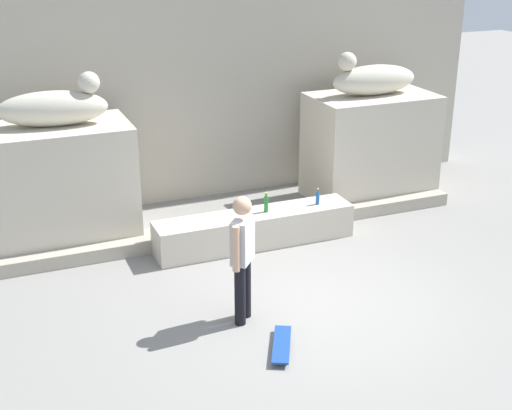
{
  "coord_description": "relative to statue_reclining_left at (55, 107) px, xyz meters",
  "views": [
    {
      "loc": [
        -3.8,
        -7.43,
        4.67
      ],
      "look_at": [
        -0.4,
        0.91,
        1.1
      ],
      "focal_mm": 49.77,
      "sensor_mm": 36.0,
      "label": 1
    }
  ],
  "objects": [
    {
      "name": "ground_plane",
      "position": [
        2.68,
        -3.12,
        -2.18
      ],
      "size": [
        40.0,
        40.0,
        0.0
      ],
      "primitive_type": "plane",
      "color": "gray"
    },
    {
      "name": "facade_wall",
      "position": [
        2.68,
        1.44,
        1.13
      ],
      "size": [
        10.72,
        0.6,
        6.62
      ],
      "primitive_type": "cube",
      "color": "#B4AC9B",
      "rests_on": "ground_plane"
    },
    {
      "name": "statue_reclining_left",
      "position": [
        0.0,
        0.0,
        0.0
      ],
      "size": [
        1.66,
        0.75,
        0.78
      ],
      "rotation": [
        0.0,
        0.0,
        -0.12
      ],
      "color": "beige",
      "rests_on": "pedestal_left"
    },
    {
      "name": "pedestal_left",
      "position": [
        -0.04,
        0.0,
        -1.23
      ],
      "size": [
        2.17,
        1.33,
        1.9
      ],
      "primitive_type": "cube",
      "color": "beige",
      "rests_on": "ground_plane"
    },
    {
      "name": "bottle_blue",
      "position": [
        3.75,
        -1.21,
        -1.55
      ],
      "size": [
        0.06,
        0.06,
        0.27
      ],
      "color": "#194C99",
      "rests_on": "ledge_block"
    },
    {
      "name": "skateboard",
      "position": [
        1.86,
        -4.03,
        -2.12
      ],
      "size": [
        0.54,
        0.8,
        0.08
      ],
      "rotation": [
        0.0,
        0.0,
        1.1
      ],
      "color": "navy",
      "rests_on": "ground_plane"
    },
    {
      "name": "statue_reclining_right",
      "position": [
        5.36,
        0.0,
        0.0
      ],
      "size": [
        1.6,
        0.57,
        0.78
      ],
      "rotation": [
        0.0,
        0.0,
        3.15
      ],
      "color": "beige",
      "rests_on": "pedestal_right"
    },
    {
      "name": "ledge_block",
      "position": [
        2.68,
        -1.18,
        -1.92
      ],
      "size": [
        3.16,
        0.61,
        0.53
      ],
      "primitive_type": "cube",
      "color": "beige",
      "rests_on": "ground_plane"
    },
    {
      "name": "skater",
      "position": [
        1.69,
        -3.23,
        -1.26
      ],
      "size": [
        0.39,
        0.43,
        1.67
      ],
      "rotation": [
        0.0,
        0.0,
        0.86
      ],
      "color": "black",
      "rests_on": "ground_plane"
    },
    {
      "name": "pedestal_right",
      "position": [
        5.4,
        0.0,
        -1.23
      ],
      "size": [
        2.17,
        1.33,
        1.9
      ],
      "primitive_type": "cube",
      "color": "beige",
      "rests_on": "ground_plane"
    },
    {
      "name": "bottle_green",
      "position": [
        2.87,
        -1.19,
        -1.52
      ],
      "size": [
        0.07,
        0.07,
        0.32
      ],
      "color": "#1E722D",
      "rests_on": "ledge_block"
    },
    {
      "name": "stair_step",
      "position": [
        2.68,
        -0.68,
        -2.07
      ],
      "size": [
        7.61,
        0.5,
        0.21
      ],
      "primitive_type": "cube",
      "color": "#A9A08F",
      "rests_on": "ground_plane"
    }
  ]
}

